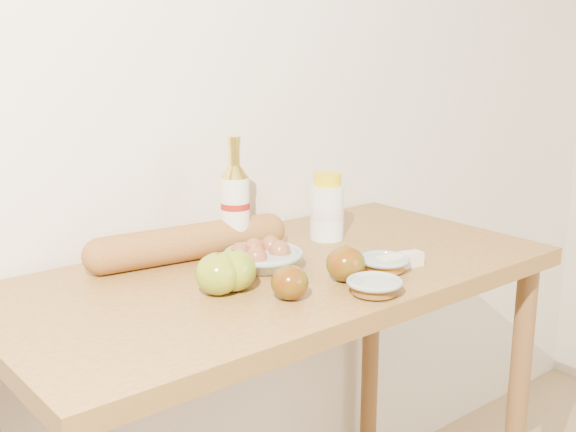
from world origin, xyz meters
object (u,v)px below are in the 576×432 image
at_px(bourbon_bottle, 235,206).
at_px(egg_bowl, 262,257).
at_px(baguette, 190,242).
at_px(cream_bottle, 327,209).
at_px(table, 279,323).

bearing_deg(bourbon_bottle, egg_bowl, -118.90).
bearing_deg(baguette, cream_bottle, -2.71).
bearing_deg(table, egg_bowl, 138.85).
distance_m(cream_bottle, baguette, 0.35).
bearing_deg(baguette, bourbon_bottle, -1.98).
xyz_separation_m(table, egg_bowl, (-0.03, 0.02, 0.15)).
bearing_deg(bourbon_bottle, baguette, 151.21).
bearing_deg(baguette, egg_bowl, -51.80).
bearing_deg(baguette, table, -48.59).
xyz_separation_m(bourbon_bottle, cream_bottle, (0.23, -0.05, -0.03)).
distance_m(table, bourbon_bottle, 0.28).
relative_size(bourbon_bottle, baguette, 0.55).
xyz_separation_m(table, bourbon_bottle, (-0.00, 0.15, 0.23)).
bearing_deg(cream_bottle, baguette, 147.99).
bearing_deg(egg_bowl, baguette, 119.86).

